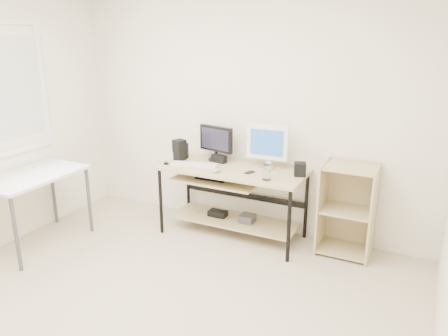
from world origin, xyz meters
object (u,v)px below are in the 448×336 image
desk (231,187)px  white_imac (267,143)px  side_table (33,182)px  black_monitor (216,141)px  shelf_unit (348,209)px  audio_controller (184,150)px

desk → white_imac: 0.60m
desk → side_table: bearing=-147.3°
desk → black_monitor: size_ratio=3.65×
black_monitor → white_imac: bearing=8.3°
side_table → white_imac: 2.35m
desk → black_monitor: black_monitor is taller
shelf_unit → audio_controller: size_ratio=5.22×
shelf_unit → black_monitor: (-1.43, 0.02, 0.51)m
white_imac → desk: bearing=-159.7°
desk → shelf_unit: 1.19m
side_table → shelf_unit: size_ratio=1.11×
shelf_unit → black_monitor: bearing=179.4°
desk → shelf_unit: bearing=7.8°
black_monitor → side_table: bearing=-127.2°
side_table → black_monitor: black_monitor is taller
desk → shelf_unit: (1.18, 0.16, -0.09)m
desk → side_table: size_ratio=1.50×
shelf_unit → white_imac: bearing=-178.9°
shelf_unit → audio_controller: bearing=-178.2°
audio_controller → desk: bearing=-13.1°
side_table → black_monitor: size_ratio=2.43×
white_imac → side_table: bearing=-151.8°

